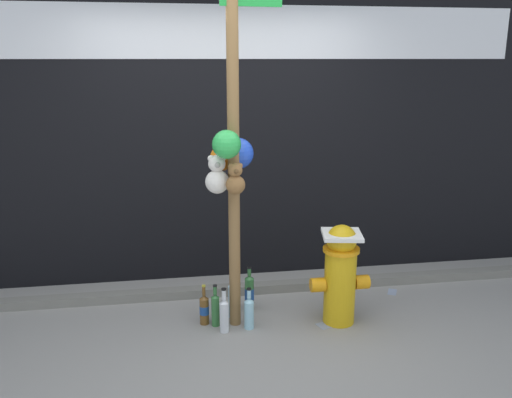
{
  "coord_description": "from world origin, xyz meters",
  "views": [
    {
      "loc": [
        -0.46,
        -3.39,
        2.07
      ],
      "look_at": [
        0.16,
        0.5,
        1.03
      ],
      "focal_mm": 37.64,
      "sensor_mm": 36.0,
      "label": 1
    }
  ],
  "objects_px": {
    "memorial_post": "(231,125)",
    "bottle_1": "(215,309)",
    "bottle_4": "(232,299)",
    "bottle_5": "(224,314)",
    "bottle_0": "(249,292)",
    "bottle_3": "(249,312)",
    "fire_hydrant": "(340,272)",
    "bottle_2": "(204,309)"
  },
  "relations": [
    {
      "from": "fire_hydrant",
      "to": "bottle_5",
      "type": "distance_m",
      "value": 0.97
    },
    {
      "from": "bottle_2",
      "to": "bottle_3",
      "type": "xyz_separation_m",
      "value": [
        0.34,
        -0.13,
        0.01
      ]
    },
    {
      "from": "fire_hydrant",
      "to": "bottle_3",
      "type": "bearing_deg",
      "value": 179.84
    },
    {
      "from": "memorial_post",
      "to": "fire_hydrant",
      "type": "height_order",
      "value": "memorial_post"
    },
    {
      "from": "fire_hydrant",
      "to": "bottle_2",
      "type": "distance_m",
      "value": 1.12
    },
    {
      "from": "bottle_0",
      "to": "bottle_5",
      "type": "height_order",
      "value": "bottle_0"
    },
    {
      "from": "bottle_0",
      "to": "bottle_5",
      "type": "relative_size",
      "value": 1.05
    },
    {
      "from": "fire_hydrant",
      "to": "bottle_1",
      "type": "distance_m",
      "value": 1.03
    },
    {
      "from": "bottle_0",
      "to": "bottle_4",
      "type": "bearing_deg",
      "value": -144.43
    },
    {
      "from": "bottle_0",
      "to": "bottle_4",
      "type": "distance_m",
      "value": 0.2
    },
    {
      "from": "memorial_post",
      "to": "bottle_5",
      "type": "height_order",
      "value": "memorial_post"
    },
    {
      "from": "bottle_5",
      "to": "bottle_4",
      "type": "bearing_deg",
      "value": 70.07
    },
    {
      "from": "bottle_0",
      "to": "memorial_post",
      "type": "bearing_deg",
      "value": -125.7
    },
    {
      "from": "bottle_1",
      "to": "bottle_5",
      "type": "relative_size",
      "value": 0.95
    },
    {
      "from": "bottle_0",
      "to": "bottle_5",
      "type": "bearing_deg",
      "value": -125.0
    },
    {
      "from": "bottle_2",
      "to": "bottle_3",
      "type": "bearing_deg",
      "value": -20.56
    },
    {
      "from": "bottle_4",
      "to": "bottle_5",
      "type": "xyz_separation_m",
      "value": [
        -0.09,
        -0.24,
        -0.01
      ]
    },
    {
      "from": "memorial_post",
      "to": "bottle_4",
      "type": "xyz_separation_m",
      "value": [
        0.0,
        0.12,
        -1.43
      ]
    },
    {
      "from": "fire_hydrant",
      "to": "bottle_4",
      "type": "distance_m",
      "value": 0.91
    },
    {
      "from": "bottle_0",
      "to": "bottle_5",
      "type": "xyz_separation_m",
      "value": [
        -0.25,
        -0.36,
        -0.01
      ]
    },
    {
      "from": "fire_hydrant",
      "to": "bottle_0",
      "type": "xyz_separation_m",
      "value": [
        -0.68,
        0.33,
        -0.27
      ]
    },
    {
      "from": "fire_hydrant",
      "to": "bottle_3",
      "type": "xyz_separation_m",
      "value": [
        -0.73,
        0.0,
        -0.29
      ]
    },
    {
      "from": "fire_hydrant",
      "to": "bottle_2",
      "type": "xyz_separation_m",
      "value": [
        -1.07,
        0.13,
        -0.3
      ]
    },
    {
      "from": "bottle_4",
      "to": "bottle_5",
      "type": "bearing_deg",
      "value": -109.93
    },
    {
      "from": "bottle_2",
      "to": "bottle_5",
      "type": "bearing_deg",
      "value": -46.97
    },
    {
      "from": "bottle_0",
      "to": "bottle_1",
      "type": "relative_size",
      "value": 1.1
    },
    {
      "from": "bottle_1",
      "to": "bottle_5",
      "type": "distance_m",
      "value": 0.13
    },
    {
      "from": "bottle_1",
      "to": "bottle_2",
      "type": "height_order",
      "value": "bottle_1"
    },
    {
      "from": "bottle_0",
      "to": "bottle_1",
      "type": "height_order",
      "value": "bottle_0"
    },
    {
      "from": "bottle_3",
      "to": "bottle_5",
      "type": "bearing_deg",
      "value": -172.45
    },
    {
      "from": "bottle_2",
      "to": "bottle_4",
      "type": "distance_m",
      "value": 0.25
    },
    {
      "from": "bottle_3",
      "to": "bottle_4",
      "type": "distance_m",
      "value": 0.24
    },
    {
      "from": "bottle_3",
      "to": "bottle_5",
      "type": "distance_m",
      "value": 0.2
    },
    {
      "from": "bottle_1",
      "to": "fire_hydrant",
      "type": "bearing_deg",
      "value": -5.06
    },
    {
      "from": "bottle_4",
      "to": "memorial_post",
      "type": "bearing_deg",
      "value": -92.4
    },
    {
      "from": "bottle_5",
      "to": "bottle_0",
      "type": "bearing_deg",
      "value": 55.0
    },
    {
      "from": "bottle_4",
      "to": "bottle_5",
      "type": "relative_size",
      "value": 1.1
    },
    {
      "from": "bottle_2",
      "to": "bottle_3",
      "type": "distance_m",
      "value": 0.37
    },
    {
      "from": "bottle_3",
      "to": "memorial_post",
      "type": "bearing_deg",
      "value": 140.21
    },
    {
      "from": "bottle_1",
      "to": "bottle_2",
      "type": "xyz_separation_m",
      "value": [
        -0.09,
        0.04,
        -0.02
      ]
    },
    {
      "from": "bottle_0",
      "to": "bottle_2",
      "type": "height_order",
      "value": "bottle_0"
    },
    {
      "from": "memorial_post",
      "to": "bottle_1",
      "type": "relative_size",
      "value": 8.28
    }
  ]
}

